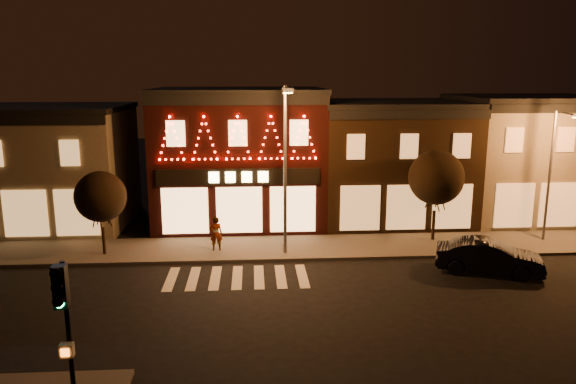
{
  "coord_description": "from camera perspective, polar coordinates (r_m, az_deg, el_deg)",
  "views": [
    {
      "loc": [
        0.77,
        -19.69,
        9.15
      ],
      "look_at": [
        2.34,
        4.0,
        3.99
      ],
      "focal_mm": 33.99,
      "sensor_mm": 36.0,
      "label": 1
    }
  ],
  "objects": [
    {
      "name": "building_right_b",
      "position": [
        38.42,
        23.78,
        3.4
      ],
      "size": [
        9.2,
        8.28,
        7.8
      ],
      "color": "#736752",
      "rests_on": "ground"
    },
    {
      "name": "streetlamp_right",
      "position": [
        32.48,
        26.01,
        2.44
      ],
      "size": [
        0.6,
        1.62,
        7.08
      ],
      "rotation": [
        0.0,
        0.0,
        -0.21
      ],
      "color": "#59595E",
      "rests_on": "sidewalk_far"
    },
    {
      "name": "building_left",
      "position": [
        36.8,
        -25.74,
        2.47
      ],
      "size": [
        12.2,
        8.28,
        7.3
      ],
      "color": "#736752",
      "rests_on": "ground"
    },
    {
      "name": "building_pulp",
      "position": [
        34.04,
        -5.05,
        3.8
      ],
      "size": [
        10.2,
        8.34,
        8.3
      ],
      "color": "black",
      "rests_on": "ground"
    },
    {
      "name": "sidewalk_far",
      "position": [
        29.16,
        -1.19,
        -5.86
      ],
      "size": [
        44.0,
        4.0,
        0.15
      ],
      "primitive_type": "cube",
      "color": "#47423D",
      "rests_on": "ground"
    },
    {
      "name": "tree_left",
      "position": [
        28.76,
        -19.02,
        -0.47
      ],
      "size": [
        2.56,
        2.56,
        4.28
      ],
      "rotation": [
        0.0,
        0.0,
        0.14
      ],
      "color": "black",
      "rests_on": "sidewalk_far"
    },
    {
      "name": "streetlamp_mid",
      "position": [
        26.79,
        -0.27,
        3.57
      ],
      "size": [
        0.53,
        1.92,
        8.43
      ],
      "rotation": [
        0.0,
        0.0,
        -0.01
      ],
      "color": "#59595E",
      "rests_on": "sidewalk_far"
    },
    {
      "name": "traffic_signal_near",
      "position": [
        14.51,
        -22.33,
        -12.0
      ],
      "size": [
        0.33,
        0.48,
        4.63
      ],
      "rotation": [
        0.0,
        0.0,
        0.04
      ],
      "color": "black",
      "rests_on": "sidewalk_near"
    },
    {
      "name": "ground",
      "position": [
        21.73,
        -5.6,
        -12.7
      ],
      "size": [
        120.0,
        120.0,
        0.0
      ],
      "primitive_type": "plane",
      "color": "black",
      "rests_on": "ground"
    },
    {
      "name": "tree_right",
      "position": [
        30.59,
        15.24,
        1.47
      ],
      "size": [
        2.99,
        2.99,
        5.0
      ],
      "rotation": [
        0.0,
        0.0,
        0.09
      ],
      "color": "black",
      "rests_on": "sidewalk_far"
    },
    {
      "name": "dark_sedan",
      "position": [
        27.25,
        20.28,
        -6.38
      ],
      "size": [
        5.08,
        3.23,
        1.58
      ],
      "primitive_type": "imported",
      "rotation": [
        0.0,
        0.0,
        1.22
      ],
      "color": "black",
      "rests_on": "ground"
    },
    {
      "name": "building_right_a",
      "position": [
        35.21,
        10.63,
        3.26
      ],
      "size": [
        9.2,
        8.28,
        7.5
      ],
      "color": "#311F11",
      "rests_on": "ground"
    },
    {
      "name": "pedestrian",
      "position": [
        28.54,
        -7.53,
        -4.33
      ],
      "size": [
        0.68,
        0.47,
        1.79
      ],
      "primitive_type": "imported",
      "rotation": [
        0.0,
        0.0,
        3.21
      ],
      "color": "gray",
      "rests_on": "sidewalk_far"
    }
  ]
}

